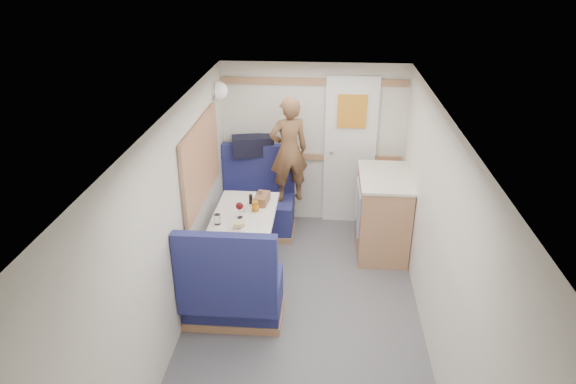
# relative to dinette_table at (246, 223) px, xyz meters

# --- Properties ---
(floor) EXTENTS (4.50, 4.50, 0.00)m
(floor) POSITION_rel_dinette_table_xyz_m (0.65, -1.00, -0.57)
(floor) COLOR #515156
(floor) RESTS_ON ground
(ceiling) EXTENTS (4.50, 4.50, 0.00)m
(ceiling) POSITION_rel_dinette_table_xyz_m (0.65, -1.00, 1.43)
(ceiling) COLOR silver
(ceiling) RESTS_ON wall_back
(wall_back) EXTENTS (2.20, 0.02, 2.00)m
(wall_back) POSITION_rel_dinette_table_xyz_m (0.65, 1.25, 0.43)
(wall_back) COLOR silver
(wall_back) RESTS_ON floor
(wall_left) EXTENTS (0.02, 4.50, 2.00)m
(wall_left) POSITION_rel_dinette_table_xyz_m (-0.45, -1.00, 0.43)
(wall_left) COLOR silver
(wall_left) RESTS_ON floor
(wall_right) EXTENTS (0.02, 4.50, 2.00)m
(wall_right) POSITION_rel_dinette_table_xyz_m (1.75, -1.00, 0.43)
(wall_right) COLOR silver
(wall_right) RESTS_ON floor
(oak_trim_low) EXTENTS (2.15, 0.02, 0.08)m
(oak_trim_low) POSITION_rel_dinette_table_xyz_m (0.65, 1.23, 0.28)
(oak_trim_low) COLOR #A46B4A
(oak_trim_low) RESTS_ON wall_back
(oak_trim_high) EXTENTS (2.15, 0.02, 0.08)m
(oak_trim_high) POSITION_rel_dinette_table_xyz_m (0.65, 1.23, 1.21)
(oak_trim_high) COLOR #A46B4A
(oak_trim_high) RESTS_ON wall_back
(side_window) EXTENTS (0.04, 1.30, 0.72)m
(side_window) POSITION_rel_dinette_table_xyz_m (-0.43, 0.00, 0.68)
(side_window) COLOR #ADBA9E
(side_window) RESTS_ON wall_left
(rear_door) EXTENTS (0.62, 0.12, 1.86)m
(rear_door) POSITION_rel_dinette_table_xyz_m (1.10, 1.22, 0.41)
(rear_door) COLOR white
(rear_door) RESTS_ON wall_back
(dinette_table) EXTENTS (0.62, 0.92, 0.72)m
(dinette_table) POSITION_rel_dinette_table_xyz_m (0.00, 0.00, 0.00)
(dinette_table) COLOR white
(dinette_table) RESTS_ON floor
(bench_far) EXTENTS (0.90, 0.59, 1.05)m
(bench_far) POSITION_rel_dinette_table_xyz_m (-0.00, 0.86, -0.27)
(bench_far) COLOR navy
(bench_far) RESTS_ON floor
(bench_near) EXTENTS (0.90, 0.59, 1.05)m
(bench_near) POSITION_rel_dinette_table_xyz_m (-0.00, -0.86, -0.27)
(bench_near) COLOR navy
(bench_near) RESTS_ON floor
(ledge) EXTENTS (0.90, 0.14, 0.04)m
(ledge) POSITION_rel_dinette_table_xyz_m (-0.00, 1.12, 0.31)
(ledge) COLOR #A46B4A
(ledge) RESTS_ON bench_far
(dome_light) EXTENTS (0.20, 0.20, 0.20)m
(dome_light) POSITION_rel_dinette_table_xyz_m (-0.39, 0.85, 1.18)
(dome_light) COLOR white
(dome_light) RESTS_ON wall_left
(galley_counter) EXTENTS (0.57, 0.92, 0.92)m
(galley_counter) POSITION_rel_dinette_table_xyz_m (1.47, 0.55, -0.10)
(galley_counter) COLOR #A46B4A
(galley_counter) RESTS_ON floor
(person) EXTENTS (0.53, 0.44, 1.24)m
(person) POSITION_rel_dinette_table_xyz_m (0.38, 0.85, 0.51)
(person) COLOR brown
(person) RESTS_ON bench_far
(duffel_bag) EXTENTS (0.53, 0.34, 0.23)m
(duffel_bag) POSITION_rel_dinette_table_xyz_m (-0.07, 1.12, 0.45)
(duffel_bag) COLOR black
(duffel_bag) RESTS_ON ledge
(tray) EXTENTS (0.29, 0.36, 0.02)m
(tray) POSITION_rel_dinette_table_xyz_m (0.16, -0.33, 0.16)
(tray) COLOR white
(tray) RESTS_ON dinette_table
(orange_fruit) EXTENTS (0.07, 0.07, 0.07)m
(orange_fruit) POSITION_rel_dinette_table_xyz_m (0.11, -0.01, 0.21)
(orange_fruit) COLOR #D64E09
(orange_fruit) RESTS_ON tray
(cheese_block) EXTENTS (0.12, 0.09, 0.04)m
(cheese_block) POSITION_rel_dinette_table_xyz_m (-0.00, -0.38, 0.19)
(cheese_block) COLOR #DCC97F
(cheese_block) RESTS_ON tray
(wine_glass) EXTENTS (0.08, 0.08, 0.17)m
(wine_glass) POSITION_rel_dinette_table_xyz_m (-0.03, -0.16, 0.28)
(wine_glass) COLOR white
(wine_glass) RESTS_ON dinette_table
(tumbler_left) EXTENTS (0.06, 0.06, 0.10)m
(tumbler_left) POSITION_rel_dinette_table_xyz_m (-0.23, -0.32, 0.21)
(tumbler_left) COLOR white
(tumbler_left) RESTS_ON dinette_table
(tumbler_right) EXTENTS (0.07, 0.07, 0.11)m
(tumbler_right) POSITION_rel_dinette_table_xyz_m (0.12, 0.21, 0.21)
(tumbler_right) COLOR white
(tumbler_right) RESTS_ON dinette_table
(beer_glass) EXTENTS (0.07, 0.07, 0.11)m
(beer_glass) POSITION_rel_dinette_table_xyz_m (0.11, -0.01, 0.21)
(beer_glass) COLOR #905B15
(beer_glass) RESTS_ON dinette_table
(pepper_grinder) EXTENTS (0.04, 0.04, 0.10)m
(pepper_grinder) POSITION_rel_dinette_table_xyz_m (0.04, 0.16, 0.21)
(pepper_grinder) COLOR black
(pepper_grinder) RESTS_ON dinette_table
(salt_grinder) EXTENTS (0.04, 0.04, 0.10)m
(salt_grinder) POSITION_rel_dinette_table_xyz_m (0.00, -0.04, 0.20)
(salt_grinder) COLOR white
(salt_grinder) RESTS_ON dinette_table
(bread_loaf) EXTENTS (0.16, 0.25, 0.10)m
(bread_loaf) POSITION_rel_dinette_table_xyz_m (0.15, 0.18, 0.20)
(bread_loaf) COLOR olive
(bread_loaf) RESTS_ON dinette_table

